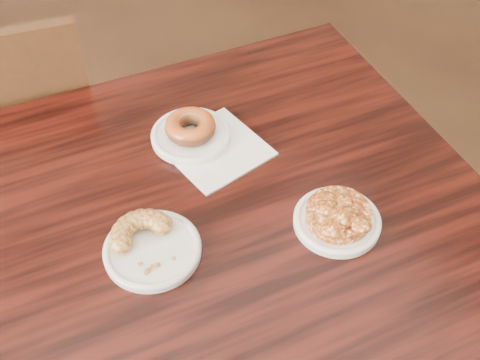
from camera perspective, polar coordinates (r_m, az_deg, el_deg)
cafe_table at (r=1.36m, az=-0.12°, el=-12.64°), size 0.98×0.98×0.75m
chair_far at (r=1.70m, az=-20.57°, el=3.32°), size 0.58×0.58×0.90m
napkin at (r=1.15m, az=-2.31°, el=2.95°), size 0.19×0.19×0.00m
plate_donut at (r=1.16m, az=-4.66°, el=4.20°), size 0.15×0.15×0.01m
plate_cruller at (r=1.00m, az=-8.30°, el=-6.58°), size 0.16×0.16×0.01m
plate_fritter at (r=1.03m, az=9.18°, el=-3.89°), size 0.15×0.15×0.01m
glazed_donut at (r=1.15m, az=-4.73°, el=5.05°), size 0.10×0.10×0.03m
apple_fritter at (r=1.02m, az=9.33°, el=-3.04°), size 0.15×0.15×0.04m
cruller_fragment at (r=0.98m, az=-8.44°, el=-5.80°), size 0.12×0.12×0.03m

